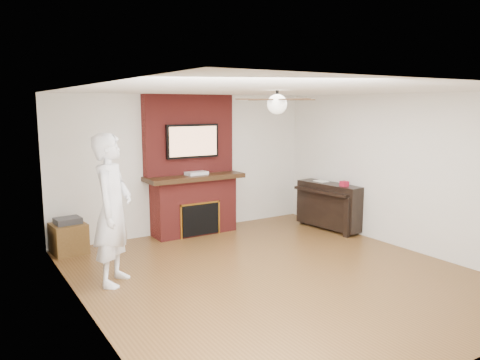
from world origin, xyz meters
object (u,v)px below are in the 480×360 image
piano (329,205)px  fireplace (192,179)px  person (113,210)px  side_table (69,237)px

piano → fireplace: bearing=146.6°
person → side_table: bearing=45.6°
fireplace → side_table: size_ratio=4.38×
fireplace → side_table: 2.32m
fireplace → person: fireplace is taller
fireplace → side_table: (-2.20, -0.07, -0.73)m
fireplace → person: (-1.96, -1.69, -0.01)m
side_table → piano: size_ratio=0.42×
person → fireplace: bearing=-12.0°
fireplace → piano: bearing=-26.5°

